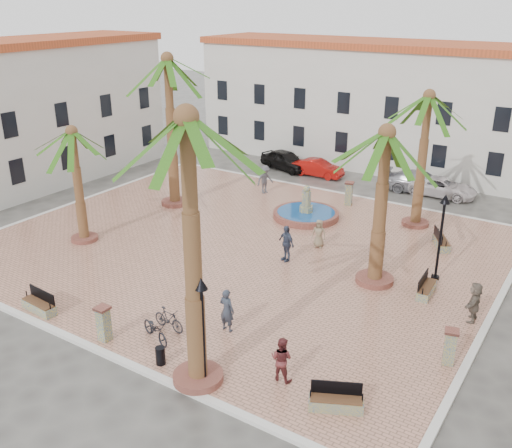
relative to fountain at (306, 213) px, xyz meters
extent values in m
plane|color=#56544F|center=(-1.00, -5.57, -0.43)|extent=(120.00, 120.00, 0.00)
cube|color=tan|center=(-1.00, -5.57, -0.35)|extent=(26.00, 22.00, 0.15)
cube|color=silver|center=(-1.00, 5.43, -0.35)|extent=(26.30, 0.30, 0.16)
cube|color=silver|center=(-1.00, -16.57, -0.35)|extent=(26.30, 0.30, 0.16)
cube|color=silver|center=(12.00, -5.57, -0.35)|extent=(0.30, 22.30, 0.16)
cube|color=silver|center=(-14.00, -5.57, -0.35)|extent=(0.30, 22.30, 0.16)
cube|color=silver|center=(-1.00, 14.43, 4.07)|extent=(30.00, 7.00, 9.00)
cube|color=#B94A24|center=(-1.00, 14.43, 8.82)|extent=(30.40, 7.40, 0.50)
cube|color=black|center=(-14.12, 10.95, 1.77)|extent=(1.00, 0.12, 1.60)
cube|color=black|center=(-10.37, 10.95, 1.77)|extent=(1.00, 0.12, 1.60)
cube|color=black|center=(-6.62, 10.95, 1.77)|extent=(1.00, 0.12, 1.60)
cube|color=black|center=(-2.87, 10.95, 1.77)|extent=(1.00, 0.12, 1.60)
cube|color=black|center=(0.88, 10.95, 1.77)|extent=(1.00, 0.12, 1.60)
cube|color=black|center=(4.63, 10.95, 1.77)|extent=(1.00, 0.12, 1.60)
cube|color=black|center=(8.38, 10.95, 1.77)|extent=(1.00, 0.12, 1.60)
cube|color=black|center=(-14.12, 10.95, 4.77)|extent=(1.00, 0.12, 1.60)
cube|color=black|center=(-10.37, 10.95, 4.77)|extent=(1.00, 0.12, 1.60)
cube|color=black|center=(-6.62, 10.95, 4.77)|extent=(1.00, 0.12, 1.60)
cube|color=black|center=(-2.87, 10.95, 4.77)|extent=(1.00, 0.12, 1.60)
cube|color=black|center=(0.88, 10.95, 4.77)|extent=(1.00, 0.12, 1.60)
cube|color=black|center=(4.63, 10.95, 4.77)|extent=(1.00, 0.12, 1.60)
cube|color=black|center=(8.38, 10.95, 4.77)|extent=(1.00, 0.12, 1.60)
cube|color=silver|center=(-20.00, -5.57, 4.32)|extent=(6.00, 24.00, 9.50)
cube|color=black|center=(-17.02, -7.57, 1.77)|extent=(0.12, 1.00, 1.60)
cube|color=black|center=(-17.02, -3.57, 1.77)|extent=(0.12, 1.00, 1.60)
cube|color=black|center=(-17.02, 0.43, 1.77)|extent=(0.12, 1.00, 1.60)
cube|color=black|center=(-17.02, 4.43, 1.77)|extent=(0.12, 1.00, 1.60)
cube|color=black|center=(-17.02, -7.57, 4.77)|extent=(0.12, 1.00, 1.60)
cube|color=black|center=(-17.02, -3.57, 4.77)|extent=(0.12, 1.00, 1.60)
cube|color=black|center=(-17.02, 0.43, 4.77)|extent=(0.12, 1.00, 1.60)
cube|color=black|center=(-17.02, 4.43, 4.77)|extent=(0.12, 1.00, 1.60)
cylinder|color=brown|center=(0.00, 0.00, -0.09)|extent=(3.97, 3.97, 0.38)
cylinder|color=#194C8C|center=(0.00, 0.00, 0.08)|extent=(3.49, 3.49, 0.06)
cylinder|color=gray|center=(0.00, 0.00, 0.10)|extent=(0.85, 0.85, 0.76)
cylinder|color=gray|center=(0.00, 0.00, 0.85)|extent=(0.57, 0.57, 1.13)
sphere|color=gray|center=(0.00, 0.00, 1.56)|extent=(0.42, 0.42, 0.42)
cylinder|color=brown|center=(-8.25, -2.46, -0.15)|extent=(1.76, 1.76, 0.26)
cylinder|color=brown|center=(-8.25, -2.46, 4.41)|extent=(0.57, 0.57, 8.85)
sphere|color=brown|center=(-8.25, -2.46, 8.84)|extent=(0.77, 0.77, 0.77)
cylinder|color=brown|center=(-8.62, -9.67, -0.17)|extent=(1.45, 1.45, 0.22)
cylinder|color=brown|center=(-8.62, -9.67, 2.87)|extent=(0.47, 0.47, 5.86)
sphere|color=brown|center=(-8.62, -9.67, 5.80)|extent=(0.64, 0.64, 0.64)
cylinder|color=brown|center=(4.33, -15.97, -0.15)|extent=(1.77, 1.77, 0.27)
cylinder|color=brown|center=(4.33, -15.97, 4.49)|extent=(0.58, 0.58, 9.00)
sphere|color=brown|center=(4.33, -15.97, 8.99)|extent=(0.78, 0.78, 0.78)
cylinder|color=brown|center=(6.69, -5.64, -0.15)|extent=(1.77, 1.77, 0.27)
cylinder|color=brown|center=(6.69, -5.64, 3.43)|extent=(0.57, 0.57, 6.88)
sphere|color=brown|center=(6.69, -5.64, 6.86)|extent=(0.77, 0.77, 0.77)
cylinder|color=brown|center=(5.95, 2.47, -0.16)|extent=(1.56, 1.56, 0.23)
cylinder|color=brown|center=(5.95, 2.47, 3.61)|extent=(0.51, 0.51, 7.30)
sphere|color=brown|center=(5.95, 2.47, 7.26)|extent=(0.68, 0.68, 0.68)
cube|color=gray|center=(-4.27, -15.97, -0.08)|extent=(1.83, 0.67, 0.40)
cube|color=#56351E|center=(-4.27, -15.97, 0.15)|extent=(1.73, 0.61, 0.06)
cube|color=black|center=(-4.26, -15.75, 0.42)|extent=(1.70, 0.16, 0.50)
cylinder|color=black|center=(-5.12, -15.91, 0.27)|extent=(0.05, 0.05, 0.30)
cylinder|color=black|center=(-3.43, -16.03, 0.27)|extent=(0.05, 0.05, 0.30)
cube|color=gray|center=(9.05, -14.74, -0.08)|extent=(1.82, 1.26, 0.39)
cube|color=#56351E|center=(9.05, -14.74, 0.14)|extent=(1.71, 1.18, 0.06)
cube|color=black|center=(8.95, -14.54, 0.41)|extent=(1.52, 0.78, 0.49)
cylinder|color=black|center=(8.30, -15.10, 0.26)|extent=(0.05, 0.05, 0.29)
cylinder|color=black|center=(9.79, -14.37, 0.26)|extent=(0.05, 0.05, 0.29)
cube|color=gray|center=(9.13, -5.50, -0.08)|extent=(0.63, 1.77, 0.39)
cube|color=#56351E|center=(9.13, -5.50, 0.14)|extent=(0.58, 1.67, 0.06)
cube|color=black|center=(8.91, -5.52, 0.40)|extent=(0.14, 1.65, 0.48)
cylinder|color=black|center=(9.17, -6.33, 0.25)|extent=(0.05, 0.05, 0.29)
cylinder|color=black|center=(9.08, -4.68, 0.25)|extent=(0.05, 0.05, 0.29)
cube|color=gray|center=(8.16, 0.11, -0.08)|extent=(1.36, 1.83, 0.40)
cube|color=#56351E|center=(8.16, 0.11, 0.15)|extent=(1.27, 1.72, 0.06)
cube|color=black|center=(7.97, 0.00, 0.42)|extent=(0.88, 1.49, 0.50)
cylinder|color=black|center=(8.58, -0.62, 0.27)|extent=(0.05, 0.05, 0.30)
cylinder|color=black|center=(7.74, 0.85, 0.27)|extent=(0.05, 0.05, 0.30)
cylinder|color=black|center=(4.63, -15.97, -0.20)|extent=(0.36, 0.36, 0.16)
cylinder|color=black|center=(4.63, -15.97, 1.64)|extent=(0.12, 0.12, 3.64)
cone|color=black|center=(4.63, -15.97, 3.62)|extent=(0.45, 0.45, 0.40)
sphere|color=beige|center=(4.63, -15.97, 3.47)|extent=(0.24, 0.24, 0.24)
cylinder|color=black|center=(9.01, -3.80, -0.19)|extent=(0.38, 0.38, 0.17)
cylinder|color=black|center=(9.01, -3.80, 1.72)|extent=(0.13, 0.13, 3.79)
cone|color=black|center=(9.01, -3.80, 3.77)|extent=(0.46, 0.46, 0.42)
sphere|color=beige|center=(9.01, -3.80, 3.61)|extent=(0.25, 0.25, 0.25)
cube|color=gray|center=(-0.28, -15.97, 0.40)|extent=(0.42, 0.42, 1.36)
cube|color=brown|center=(-0.28, -15.97, 1.13)|extent=(0.53, 0.53, 0.10)
cube|color=gray|center=(1.20, 3.51, 0.43)|extent=(0.53, 0.53, 1.42)
cube|color=brown|center=(1.20, 3.51, 1.20)|extent=(0.66, 0.66, 0.11)
cube|color=gray|center=(11.40, -10.22, 0.38)|extent=(0.49, 0.49, 1.31)
cube|color=brown|center=(11.40, -10.22, 1.08)|extent=(0.61, 0.61, 0.10)
cylinder|color=black|center=(2.60, -15.97, 0.07)|extent=(0.36, 0.36, 0.70)
imported|color=#2C3441|center=(3.31, -12.80, 0.64)|extent=(0.69, 0.46, 1.84)
imported|color=black|center=(1.40, -14.91, 0.20)|extent=(1.94, 1.22, 0.96)
imported|color=maroon|center=(6.75, -14.34, 0.56)|extent=(0.86, 0.69, 1.67)
imported|color=black|center=(1.32, -14.04, 0.20)|extent=(1.62, 0.59, 0.95)
imported|color=#847156|center=(2.63, -3.46, 0.49)|extent=(0.85, 0.65, 1.54)
imported|color=#364058|center=(2.01, -5.87, 0.67)|extent=(1.20, 0.84, 1.89)
imported|color=#47464C|center=(-4.56, 2.58, 0.69)|extent=(1.14, 1.43, 1.94)
imported|color=#706255|center=(11.40, -6.68, 0.59)|extent=(0.59, 1.64, 1.74)
imported|color=black|center=(-6.49, 8.70, 0.32)|extent=(4.72, 2.84, 1.50)
imported|color=#A4100B|center=(-3.54, 8.47, 0.21)|extent=(3.90, 1.47, 1.27)
imported|color=#9999A1|center=(4.18, 8.98, 0.29)|extent=(5.24, 2.85, 1.44)
imported|color=silver|center=(5.63, 8.94, 0.20)|extent=(4.56, 2.11, 1.26)
camera|label=1|loc=(15.03, -28.72, 12.26)|focal=40.00mm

